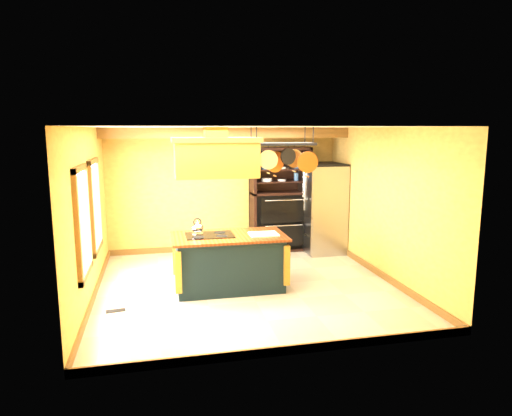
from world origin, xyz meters
name	(u,v)px	position (x,y,z in m)	size (l,w,h in m)	color
floor	(247,286)	(0.00, 0.00, 0.00)	(5.00, 5.00, 0.00)	beige
ceiling	(246,127)	(0.00, 0.00, 2.70)	(5.00, 5.00, 0.00)	white
wall_back	(224,190)	(0.00, 2.50, 1.35)	(5.00, 0.02, 2.70)	#E9B655
wall_front	(289,246)	(0.00, -2.50, 1.35)	(5.00, 0.02, 2.70)	#E9B655
wall_left	(89,215)	(-2.50, 0.00, 1.35)	(0.02, 5.00, 2.70)	#E9B655
wall_right	(383,204)	(2.50, 0.00, 1.35)	(0.02, 5.00, 2.70)	#E9B655
ceiling_beam	(229,133)	(0.00, 1.70, 2.59)	(5.00, 0.15, 0.20)	olive
window_near	(83,222)	(-2.47, -0.80, 1.40)	(0.06, 1.06, 1.56)	olive
window_far	(96,205)	(-2.47, 0.60, 1.40)	(0.06, 1.06, 1.56)	olive
kitchen_island	(229,261)	(-0.30, -0.02, 0.47)	(1.89, 1.06, 1.11)	black
range_hood	(216,156)	(-0.50, -0.02, 2.24)	(1.40, 0.79, 0.80)	gold
pot_rack	(282,152)	(0.61, -0.02, 2.30)	(1.16, 0.53, 0.75)	black
refrigerator	(322,210)	(2.07, 1.90, 0.93)	(0.82, 0.97, 1.90)	#9B9FA4
hutch	(279,210)	(1.20, 2.25, 0.88)	(1.29, 0.59, 2.28)	black
floor_register	(116,311)	(-2.11, -0.65, 0.01)	(0.28, 0.12, 0.01)	black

